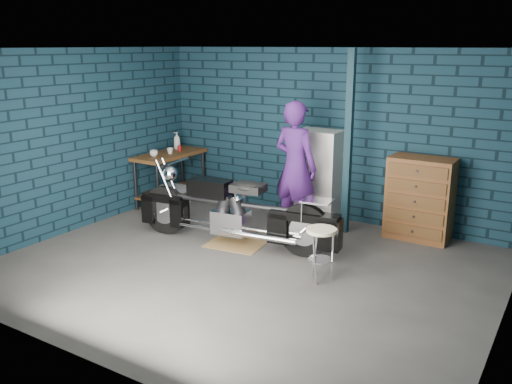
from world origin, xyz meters
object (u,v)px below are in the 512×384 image
at_px(storage_bin, 174,194).
at_px(shop_stool, 321,255).
at_px(workbench, 171,178).
at_px(motorcycle, 235,206).
at_px(person, 295,167).
at_px(tool_chest, 419,199).
at_px(locker, 318,176).

bearing_deg(storage_bin, shop_stool, -24.09).
distance_m(workbench, motorcycle, 2.41).
bearing_deg(person, tool_chest, -152.65).
distance_m(locker, shop_stool, 2.35).
bearing_deg(motorcycle, shop_stool, -23.86).
distance_m(workbench, storage_bin, 0.30).
bearing_deg(storage_bin, workbench, -116.57).
xyz_separation_m(storage_bin, shop_stool, (3.65, -1.63, 0.17)).
relative_size(person, tool_chest, 1.64).
distance_m(person, shop_stool, 1.98).
bearing_deg(tool_chest, shop_stool, -105.59).
distance_m(workbench, person, 2.59).
distance_m(person, locker, 0.65).
distance_m(motorcycle, locker, 1.69).
bearing_deg(tool_chest, workbench, -173.55).
distance_m(person, storage_bin, 2.65).
bearing_deg(person, motorcycle, 76.94).
relative_size(locker, tool_chest, 1.22).
height_order(storage_bin, tool_chest, tool_chest).
bearing_deg(workbench, storage_bin, 63.43).
relative_size(workbench, storage_bin, 2.82).
relative_size(storage_bin, tool_chest, 0.41).
distance_m(storage_bin, shop_stool, 4.00).
xyz_separation_m(person, locker, (0.11, 0.59, -0.25)).
relative_size(locker, shop_stool, 2.23).
relative_size(person, storage_bin, 3.96).
height_order(workbench, motorcycle, motorcycle).
height_order(motorcycle, storage_bin, motorcycle).
xyz_separation_m(person, shop_stool, (1.14, -1.48, -0.65)).
bearing_deg(locker, tool_chest, 0.00).
relative_size(workbench, shop_stool, 2.13).
xyz_separation_m(workbench, tool_chest, (4.24, 0.48, 0.14)).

